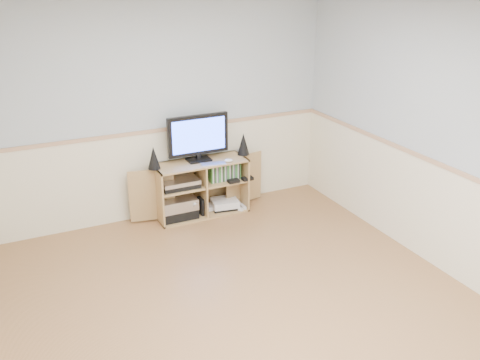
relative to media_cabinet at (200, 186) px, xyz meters
name	(u,v)px	position (x,y,z in m)	size (l,w,h in m)	color
room	(238,178)	(-0.43, -1.95, 0.88)	(4.04, 4.54, 2.54)	#B37F4F
media_cabinet	(200,186)	(0.00, 0.00, 0.00)	(1.67, 0.40, 0.65)	tan
monitor	(198,136)	(0.00, 0.00, 0.61)	(0.72, 0.18, 0.54)	black
speaker_left	(154,158)	(-0.54, -0.03, 0.45)	(0.14, 0.14, 0.25)	black
speaker_right	(243,144)	(0.56, -0.03, 0.45)	(0.14, 0.14, 0.26)	black
keyboard	(214,164)	(0.10, -0.19, 0.32)	(0.28, 0.11, 0.01)	silver
mouse	(229,160)	(0.29, -0.19, 0.34)	(0.10, 0.06, 0.04)	white
av_components	(178,201)	(-0.29, -0.05, -0.11)	(0.51, 0.32, 0.47)	black
game_consoles	(224,204)	(0.28, -0.06, -0.26)	(0.46, 0.31, 0.11)	white
game_cases	(224,172)	(0.29, -0.07, 0.15)	(0.38, 0.14, 0.19)	#3F8C3F
wall_outlet	(242,153)	(0.63, 0.16, 0.27)	(0.12, 0.03, 0.12)	white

